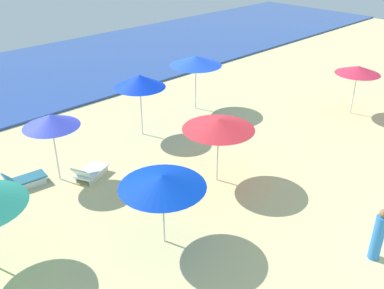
% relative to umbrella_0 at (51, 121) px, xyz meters
% --- Properties ---
extents(ocean, '(60.00, 12.03, 0.12)m').
position_rel_umbrella_0_xyz_m(ocean, '(5.38, 11.34, -2.18)').
color(ocean, '#294997').
rests_on(ocean, ground_plane).
extents(umbrella_0, '(1.88, 1.88, 2.46)m').
position_rel_umbrella_0_xyz_m(umbrella_0, '(0.00, 0.00, 0.00)').
color(umbrella_0, silver).
rests_on(umbrella_0, ground_plane).
extents(lounge_chair_0_0, '(1.41, 0.72, 0.63)m').
position_rel_umbrella_0_xyz_m(lounge_chair_0_0, '(-1.09, 0.40, -1.98)').
color(lounge_chair_0_0, silver).
rests_on(lounge_chair_0_0, ground_plane).
extents(lounge_chair_0_1, '(1.50, 1.13, 0.67)m').
position_rel_umbrella_0_xyz_m(lounge_chair_0_1, '(0.79, -0.70, -1.99)').
color(lounge_chair_0_1, silver).
rests_on(lounge_chair_0_1, ground_plane).
extents(umbrella_2, '(2.35, 2.35, 2.18)m').
position_rel_umbrella_0_xyz_m(umbrella_2, '(0.46, -5.05, -0.25)').
color(umbrella_2, silver).
rests_on(umbrella_2, ground_plane).
extents(umbrella_3, '(2.00, 2.00, 2.29)m').
position_rel_umbrella_0_xyz_m(umbrella_3, '(12.75, -4.24, -0.13)').
color(umbrella_3, silver).
rests_on(umbrella_3, ground_plane).
extents(umbrella_4, '(2.42, 2.42, 2.33)m').
position_rel_umbrella_0_xyz_m(umbrella_4, '(3.90, -3.87, -0.10)').
color(umbrella_4, silver).
rests_on(umbrella_4, ground_plane).
extents(umbrella_5, '(2.09, 2.09, 2.61)m').
position_rel_umbrella_0_xyz_m(umbrella_5, '(4.34, 0.84, 0.11)').
color(umbrella_5, silver).
rests_on(umbrella_5, ground_plane).
extents(umbrella_6, '(2.42, 2.42, 2.58)m').
position_rel_umbrella_0_xyz_m(umbrella_6, '(7.95, 1.29, 0.12)').
color(umbrella_6, silver).
rests_on(umbrella_6, ground_plane).
extents(beachgoer_0, '(0.32, 0.32, 1.56)m').
position_rel_umbrella_0_xyz_m(beachgoer_0, '(4.03, -9.47, -1.50)').
color(beachgoer_0, '#2F79D4').
rests_on(beachgoer_0, ground_plane).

